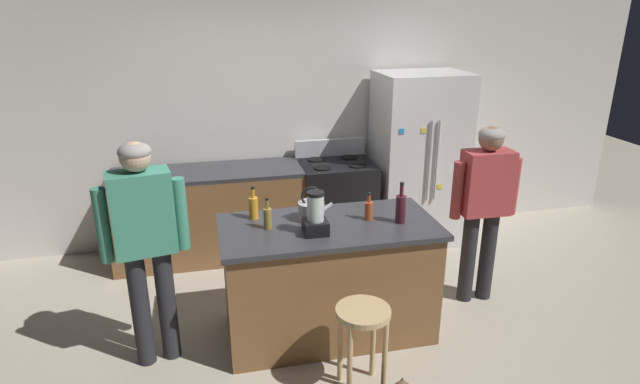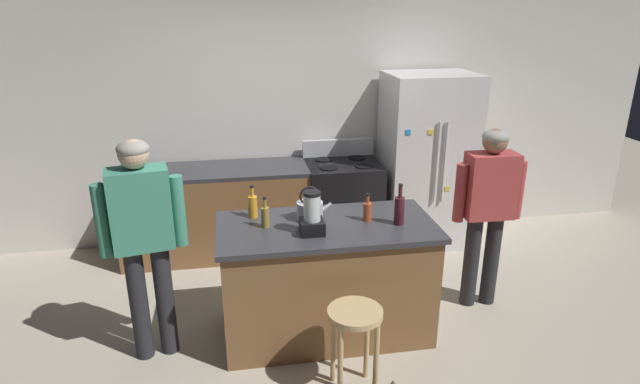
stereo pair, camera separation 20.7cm
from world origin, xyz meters
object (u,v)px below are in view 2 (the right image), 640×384
Objects in this scene: kitchen_island at (327,279)px; person_by_island_left at (143,231)px; bottle_soda at (253,206)px; bottle_wine at (399,210)px; stove_range at (342,204)px; bottle_vinegar at (265,216)px; refrigerator at (426,161)px; tea_kettle at (310,210)px; person_by_sink_right at (488,202)px; bar_stool at (355,328)px; bottle_cooking_sauce at (367,211)px; blender_appliance at (312,216)px.

kitchen_island is 0.99× the size of person_by_island_left.
bottle_wine is at bearing -16.77° from bottle_soda.
person_by_island_left is at bearing -137.79° from stove_range.
bottle_vinegar is at bearing 176.32° from kitchen_island.
bottle_soda is (-0.08, 0.21, 0.01)m from bottle_vinegar.
refrigerator is 3.07m from person_by_island_left.
tea_kettle is (-0.56, -1.41, 0.53)m from stove_range.
tea_kettle reaches higher than bottle_soda.
person_by_sink_right reaches higher than stove_range.
bar_stool is at bearing -85.44° from kitchen_island.
bar_stool is 0.93m from bottle_cooking_sauce.
person_by_island_left is 7.63× the size of bottle_cooking_sauce.
stove_range is at bearing 58.87° from bottle_vinegar.
stove_range is at bearing 73.50° from kitchen_island.
refrigerator is 2.32m from bottle_vinegar.
bottle_vinegar is at bearing 152.95° from blender_appliance.
bottle_vinegar is 0.77m from bottle_cooking_sauce.
bar_stool is 2.27× the size of tea_kettle.
bottle_wine is (0.08, -1.61, 0.57)m from stove_range.
stove_range reaches higher than bar_stool.
bottle_wine is at bearing -87.24° from stove_range.
bar_stool is at bearing -58.03° from bottle_soda.
kitchen_island is 6.35× the size of bottle_soda.
blender_appliance is at bearing -132.08° from refrigerator.
bottle_wine is (0.47, 0.62, 0.55)m from bar_stool.
person_by_island_left is (-2.64, -1.56, 0.09)m from refrigerator.
stove_range is 1.69m from person_by_sink_right.
bar_stool is at bearing -109.56° from bottle_cooking_sauce.
bottle_cooking_sauce is at bearing 3.09° from person_by_island_left.
refrigerator is at bearing 47.92° from blender_appliance.
stove_range is 1.60m from bottle_cooking_sauce.
bottle_soda reaches higher than bottle_cooking_sauce.
person_by_sink_right is (2.68, 0.25, -0.06)m from person_by_island_left.
refrigerator is at bearing 91.58° from person_by_sink_right.
refrigerator is 6.61× the size of tea_kettle.
bottle_cooking_sauce is (1.61, 0.09, 0.01)m from person_by_island_left.
refrigerator reaches higher than bottle_wine.
kitchen_island is 0.62m from bottle_cooking_sauce.
refrigerator is 8.44× the size of bottle_cooking_sauce.
bottle_cooking_sauce is at bearing 153.61° from bottle_wine.
person_by_island_left is 1.17m from blender_appliance.
bottle_vinegar is at bearing -165.34° from tea_kettle.
stove_range is 1.70m from bottle_wine.
person_by_island_left reaches higher than bottle_soda.
person_by_island_left is 1.20m from tea_kettle.
bottle_cooking_sauce is (-1.03, -1.47, 0.09)m from refrigerator.
tea_kettle is at bearing 101.30° from bar_stool.
blender_appliance is at bearing 108.27° from bar_stool.
bottle_cooking_sauce is 0.87m from bottle_soda.
person_by_sink_right is 2.48× the size of bar_stool.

